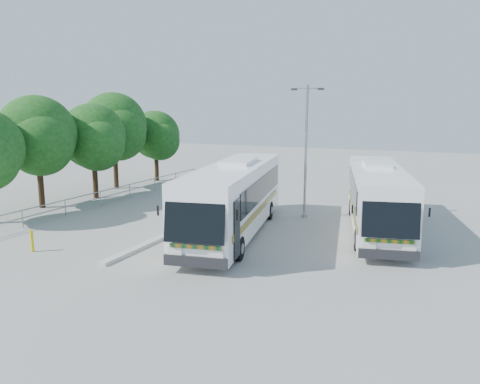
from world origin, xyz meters
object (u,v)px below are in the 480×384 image
at_px(tree_far_c, 94,136).
at_px(tree_far_d, 115,126).
at_px(coach_adjacent, 377,196).
at_px(coach_main, 235,197).
at_px(tree_far_e, 156,135).
at_px(bollard, 32,241).
at_px(tree_far_b, 38,135).
at_px(lamppost, 306,146).

bearing_deg(tree_far_c, tree_far_d, 107.83).
bearing_deg(coach_adjacent, coach_main, -163.69).
xyz_separation_m(tree_far_e, bollard, (6.31, -19.03, -3.40)).
height_order(tree_far_c, tree_far_d, tree_far_d).
xyz_separation_m(tree_far_b, coach_main, (13.53, -0.65, -2.69)).
distance_m(tree_far_d, bollard, 16.70).
distance_m(tree_far_e, lamppost, 17.25).
height_order(coach_main, lamppost, lamppost).
height_order(tree_far_b, coach_adjacent, tree_far_b).
relative_size(coach_adjacent, lamppost, 1.60).
bearing_deg(tree_far_c, bollard, -61.79).
xyz_separation_m(tree_far_e, coach_main, (13.14, -12.75, -2.00)).
relative_size(tree_far_d, tree_far_e, 1.24).
bearing_deg(lamppost, tree_far_c, 176.33).
bearing_deg(tree_far_b, coach_adjacent, 8.28).
bearing_deg(bollard, tree_far_c, 118.21).
xyz_separation_m(tree_far_b, tree_far_c, (0.89, 3.90, -0.31)).
height_order(tree_far_e, bollard, tree_far_e).
height_order(tree_far_e, coach_adjacent, tree_far_e).
relative_size(tree_far_c, tree_far_e, 1.10).
xyz_separation_m(tree_far_e, lamppost, (15.32, -7.92, 0.21)).
xyz_separation_m(tree_far_b, lamppost, (15.71, 4.18, -0.47)).
bearing_deg(tree_far_e, coach_main, -44.14).
relative_size(tree_far_d, coach_main, 0.58).
bearing_deg(tree_far_d, bollard, -64.28).
bearing_deg(tree_far_c, lamppost, 1.09).
bearing_deg(tree_far_d, lamppost, -12.06).
distance_m(coach_adjacent, lamppost, 4.93).
xyz_separation_m(tree_far_c, tree_far_d, (-1.19, 3.70, 0.56)).
bearing_deg(coach_main, tree_far_b, 166.43).
relative_size(tree_far_b, tree_far_e, 1.17).
relative_size(tree_far_e, coach_main, 0.47).
height_order(tree_far_d, lamppost, lamppost).
relative_size(tree_far_c, tree_far_d, 0.88).
distance_m(tree_far_d, tree_far_e, 4.65).
bearing_deg(coach_adjacent, tree_far_e, 141.72).
relative_size(coach_main, coach_adjacent, 1.06).
distance_m(tree_far_b, tree_far_d, 7.61).
xyz_separation_m(tree_far_d, coach_adjacent, (20.15, -4.71, -3.05)).
bearing_deg(tree_far_d, tree_far_b, -87.77).
height_order(tree_far_b, tree_far_d, tree_far_d).
distance_m(tree_far_b, coach_main, 13.81).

